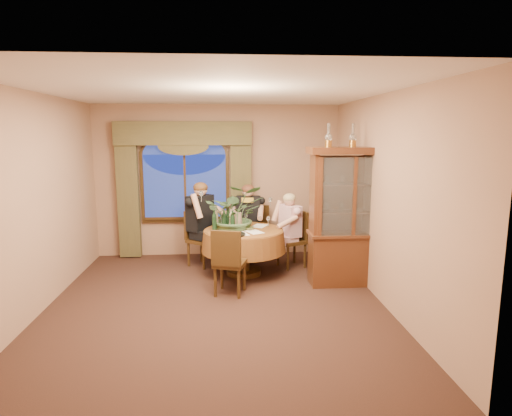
{
  "coord_description": "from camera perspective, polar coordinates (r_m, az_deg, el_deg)",
  "views": [
    {
      "loc": [
        0.14,
        -5.48,
        2.28
      ],
      "look_at": [
        0.63,
        1.25,
        1.1
      ],
      "focal_mm": 30.0,
      "sensor_mm": 36.0,
      "label": 1
    }
  ],
  "objects": [
    {
      "name": "wine_bottle_5",
      "position": [
        6.82,
        -5.58,
        -1.68
      ],
      "size": [
        0.07,
        0.07,
        0.33
      ],
      "primitive_type": "cylinder",
      "color": "black",
      "rests_on": "dining_table"
    },
    {
      "name": "wine_glass_person_back",
      "position": [
        7.16,
        -4.62,
        -1.72
      ],
      "size": [
        0.07,
        0.07,
        0.18
      ],
      "primitive_type": null,
      "color": "silver",
      "rests_on": "dining_table"
    },
    {
      "name": "wine_glass_person_scarf",
      "position": [
        7.33,
        -1.33,
        -1.41
      ],
      "size": [
        0.07,
        0.07,
        0.18
      ],
      "primitive_type": null,
      "color": "silver",
      "rests_on": "dining_table"
    },
    {
      "name": "wine_bottle_4",
      "position": [
        6.98,
        -5.33,
        -1.4
      ],
      "size": [
        0.07,
        0.07,
        0.33
      ],
      "primitive_type": "cylinder",
      "color": "tan",
      "rests_on": "dining_table"
    },
    {
      "name": "arched_transom",
      "position": [
        7.95,
        -9.58,
        8.34
      ],
      "size": [
        1.6,
        0.06,
        0.44
      ],
      "primitive_type": null,
      "color": "navy",
      "rests_on": "wall_back"
    },
    {
      "name": "stoneware_vase",
      "position": [
        7.0,
        -2.36,
        -1.65
      ],
      "size": [
        0.14,
        0.14,
        0.26
      ],
      "primitive_type": null,
      "color": "#8C705D",
      "rests_on": "dining_table"
    },
    {
      "name": "wine_bottle_2",
      "position": [
        7.03,
        -3.75,
        -1.29
      ],
      "size": [
        0.07,
        0.07,
        0.33
      ],
      "primitive_type": "cylinder",
      "color": "black",
      "rests_on": "dining_table"
    },
    {
      "name": "tasting_paper_0",
      "position": [
        6.72,
        -0.21,
        -3.21
      ],
      "size": [
        0.32,
        0.36,
        0.0
      ],
      "primitive_type": "cube",
      "rotation": [
        0.0,
        0.0,
        0.45
      ],
      "color": "white",
      "rests_on": "dining_table"
    },
    {
      "name": "drapery_right",
      "position": [
        7.94,
        -2.01,
        1.95
      ],
      "size": [
        0.38,
        0.14,
        2.32
      ],
      "primitive_type": "cube",
      "color": "#454125",
      "rests_on": "floor"
    },
    {
      "name": "chair_back_right",
      "position": [
        7.85,
        -0.03,
        -3.34
      ],
      "size": [
        0.52,
        0.52,
        0.96
      ],
      "primitive_type": "cube",
      "rotation": [
        0.0,
        0.0,
        -3.43
      ],
      "color": "black",
      "rests_on": "floor"
    },
    {
      "name": "wine_bottle_3",
      "position": [
        6.86,
        -4.28,
        -1.59
      ],
      "size": [
        0.07,
        0.07,
        0.33
      ],
      "primitive_type": "cylinder",
      "color": "black",
      "rests_on": "dining_table"
    },
    {
      "name": "wine_bottle_1",
      "position": [
        6.77,
        -3.14,
        -1.73
      ],
      "size": [
        0.07,
        0.07,
        0.33
      ],
      "primitive_type": "cylinder",
      "color": "black",
      "rests_on": "dining_table"
    },
    {
      "name": "person_pink",
      "position": [
        7.35,
        4.55,
        -2.98
      ],
      "size": [
        0.57,
        0.59,
        1.29
      ],
      "primitive_type": null,
      "rotation": [
        0.0,
        0.0,
        -4.31
      ],
      "color": "#D2A4B1",
      "rests_on": "floor"
    },
    {
      "name": "centerpiece_plant",
      "position": [
        6.94,
        -2.76,
        2.31
      ],
      "size": [
        0.95,
        1.06,
        0.82
      ],
      "primitive_type": "imported",
      "color": "#3E5E39",
      "rests_on": "dining_table"
    },
    {
      "name": "china_cabinet",
      "position": [
        6.58,
        12.4,
        -1.17
      ],
      "size": [
        1.29,
        0.51,
        2.08
      ],
      "primitive_type": "cube",
      "color": "#3D1C0D",
      "rests_on": "floor"
    },
    {
      "name": "oil_lamp_left",
      "position": [
        6.37,
        9.65,
        9.54
      ],
      "size": [
        0.11,
        0.11,
        0.34
      ],
      "primitive_type": null,
      "color": "#A5722D",
      "rests_on": "china_cabinet"
    },
    {
      "name": "oil_lamp_right",
      "position": [
        6.57,
        15.85,
        9.31
      ],
      "size": [
        0.11,
        0.11,
        0.34
      ],
      "primitive_type": null,
      "color": "#A5722D",
      "rests_on": "china_cabinet"
    },
    {
      "name": "wine_glass_person_pink",
      "position": [
        7.09,
        1.64,
        -1.8
      ],
      "size": [
        0.07,
        0.07,
        0.18
      ],
      "primitive_type": null,
      "color": "silver",
      "rests_on": "dining_table"
    },
    {
      "name": "tasting_paper_2",
      "position": [
        6.6,
        -2.09,
        -3.47
      ],
      "size": [
        0.3,
        0.35,
        0.0
      ],
      "primitive_type": "cube",
      "rotation": [
        0.0,
        0.0,
        0.33
      ],
      "color": "white",
      "rests_on": "dining_table"
    },
    {
      "name": "wall_back",
      "position": [
        8.03,
        -5.12,
        3.59
      ],
      "size": [
        4.5,
        0.0,
        4.5
      ],
      "primitive_type": "plane",
      "rotation": [
        1.57,
        0.0,
        0.0
      ],
      "color": "#96715B",
      "rests_on": "ground"
    },
    {
      "name": "chair_front_left",
      "position": [
        6.15,
        -3.51,
        -7.11
      ],
      "size": [
        0.52,
        0.52,
        0.96
      ],
      "primitive_type": "cube",
      "rotation": [
        0.0,
        0.0,
        -0.27
      ],
      "color": "black",
      "rests_on": "floor"
    },
    {
      "name": "wine_bottle_0",
      "position": [
        6.89,
        -3.33,
        -1.53
      ],
      "size": [
        0.07,
        0.07,
        0.33
      ],
      "primitive_type": "cylinder",
      "color": "tan",
      "rests_on": "dining_table"
    },
    {
      "name": "chair_back",
      "position": [
        7.49,
        -7.19,
        -4.06
      ],
      "size": [
        0.59,
        0.59,
        0.96
      ],
      "primitive_type": "cube",
      "rotation": [
        0.0,
        0.0,
        -2.22
      ],
      "color": "black",
      "rests_on": "floor"
    },
    {
      "name": "cheese_platter",
      "position": [
        6.53,
        -3.05,
        -3.53
      ],
      "size": [
        0.37,
        0.37,
        0.02
      ],
      "primitive_type": "cylinder",
      "color": "black",
      "rests_on": "dining_table"
    },
    {
      "name": "tasting_paper_1",
      "position": [
        7.15,
        0.46,
        -2.4
      ],
      "size": [
        0.32,
        0.36,
        0.0
      ],
      "primitive_type": "cube",
      "rotation": [
        0.0,
        0.0,
        -0.47
      ],
      "color": "white",
      "rests_on": "dining_table"
    },
    {
      "name": "person_back",
      "position": [
        7.48,
        -7.43,
        -2.11
      ],
      "size": [
        0.7,
        0.71,
        1.47
      ],
      "primitive_type": null,
      "rotation": [
        0.0,
        0.0,
        -2.24
      ],
      "color": "black",
      "rests_on": "floor"
    },
    {
      "name": "window",
      "position": [
        8.01,
        -9.42,
        2.75
      ],
      "size": [
        1.62,
        0.1,
        1.32
      ],
      "primitive_type": null,
      "color": "navy",
      "rests_on": "wall_back"
    },
    {
      "name": "person_scarf",
      "position": [
        7.77,
        -1.05,
        -1.87
      ],
      "size": [
        0.55,
        0.52,
        1.38
      ],
      "primitive_type": null,
      "rotation": [
        0.0,
        0.0,
        -3.28
      ],
      "color": "black",
      "rests_on": "floor"
    },
    {
      "name": "chair_right",
      "position": [
        7.39,
        4.76,
        -4.22
      ],
      "size": [
        0.55,
        0.55,
        0.96
      ],
      "primitive_type": "cube",
      "rotation": [
        0.0,
        0.0,
        -4.32
      ],
      "color": "black",
      "rests_on": "floor"
    },
    {
      "name": "drapery_left",
      "position": [
        8.13,
        -16.68,
        1.73
      ],
      "size": [
        0.38,
        0.14,
        2.32
      ],
      "primitive_type": "cube",
      "color": "#454125",
      "rests_on": "floor"
    },
    {
      "name": "swag_valance",
      "position": [
        7.87,
        -9.68,
        9.78
      ],
      "size": [
        2.45,
        0.16,
        0.42
      ],
      "primitive_type": null,
      "color": "#454125",
      "rests_on": "wall_back"
    },
    {
      "name": "floor",
      "position": [
        5.94,
        -5.31,
        -12.71
      ],
      "size": [
        5.0,
        5.0,
        0.0
      ],
      "primitive_type": "plane",
      "color": "black",
      "rests_on": "ground"
    },
    {
      "name": "ceiling",
      "position": [
        5.51,
        -5.79,
        15.29
      ],
      "size": [
        5.0,
        5.0,
        0.0
      ],
      "primitive_type": "plane",
      "rotation": [
        3.14,
        0.0,
        0.0
      ],
      "color": "white",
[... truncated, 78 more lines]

